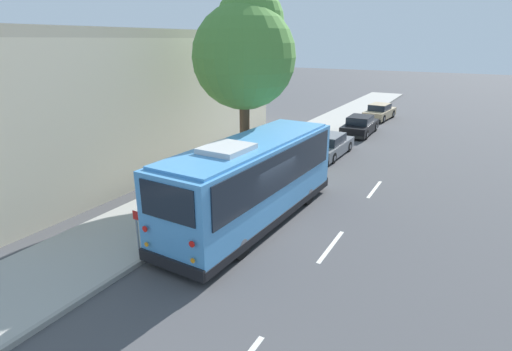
# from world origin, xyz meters

# --- Properties ---
(ground_plane) EXTENTS (160.00, 160.00, 0.00)m
(ground_plane) POSITION_xyz_m (0.00, 0.00, 0.00)
(ground_plane) COLOR #474749
(sidewalk_slab) EXTENTS (80.00, 3.57, 0.15)m
(sidewalk_slab) POSITION_xyz_m (0.00, 3.84, 0.07)
(sidewalk_slab) COLOR #A3A099
(sidewalk_slab) RESTS_ON ground
(curb_strip) EXTENTS (80.00, 0.14, 0.15)m
(curb_strip) POSITION_xyz_m (0.00, 1.99, 0.07)
(curb_strip) COLOR gray
(curb_strip) RESTS_ON ground
(shuttle_bus) EXTENTS (8.98, 2.76, 3.24)m
(shuttle_bus) POSITION_xyz_m (0.36, 0.50, 1.72)
(shuttle_bus) COLOR #4C93D1
(shuttle_bus) RESTS_ON ground
(parked_sedan_gray) EXTENTS (4.61, 1.75, 1.26)m
(parked_sedan_gray) POSITION_xyz_m (10.26, 0.99, 0.58)
(parked_sedan_gray) COLOR slate
(parked_sedan_gray) RESTS_ON ground
(parked_sedan_black) EXTENTS (4.65, 1.86, 1.30)m
(parked_sedan_black) POSITION_xyz_m (16.65, 0.91, 0.61)
(parked_sedan_black) COLOR black
(parked_sedan_black) RESTS_ON ground
(parked_sedan_tan) EXTENTS (4.48, 1.97, 1.32)m
(parked_sedan_tan) POSITION_xyz_m (22.92, 0.94, 0.62)
(parked_sedan_tan) COLOR tan
(parked_sedan_tan) RESTS_ON ground
(street_tree) EXTENTS (4.40, 4.40, 8.43)m
(street_tree) POSITION_xyz_m (3.77, 2.75, 6.00)
(street_tree) COLOR brown
(street_tree) RESTS_ON sidewalk_slab
(sign_post_near) EXTENTS (0.06, 0.22, 1.43)m
(sign_post_near) POSITION_xyz_m (-3.64, 2.26, 0.89)
(sign_post_near) COLOR gray
(sign_post_near) RESTS_ON sidewalk_slab
(sign_post_far) EXTENTS (0.06, 0.22, 1.56)m
(sign_post_far) POSITION_xyz_m (-1.76, 2.26, 0.96)
(sign_post_far) COLOR gray
(sign_post_far) RESTS_ON sidewalk_slab
(building_backdrop) EXTENTS (18.88, 7.49, 6.89)m
(building_backdrop) POSITION_xyz_m (3.81, 10.42, 3.25)
(building_backdrop) COLOR beige
(building_backdrop) RESTS_ON ground
(lane_stripe_mid) EXTENTS (2.40, 0.14, 0.01)m
(lane_stripe_mid) POSITION_xyz_m (-0.07, -2.70, 0.00)
(lane_stripe_mid) COLOR silver
(lane_stripe_mid) RESTS_ON ground
(lane_stripe_ahead) EXTENTS (2.40, 0.14, 0.01)m
(lane_stripe_ahead) POSITION_xyz_m (5.93, -2.70, 0.00)
(lane_stripe_ahead) COLOR silver
(lane_stripe_ahead) RESTS_ON ground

